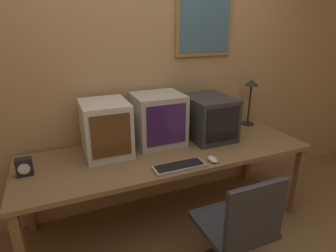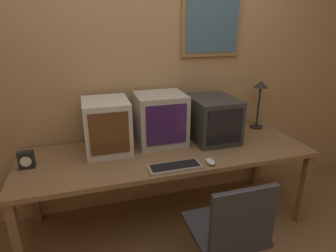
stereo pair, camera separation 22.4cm
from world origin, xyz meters
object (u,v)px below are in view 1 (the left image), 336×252
at_px(monitor_right, 209,117).
at_px(desk_lamp, 251,92).
at_px(mouse_near_keyboard, 212,159).
at_px(office_chair, 236,238).
at_px(keyboard_main, 179,166).
at_px(desk_clock, 24,167).
at_px(monitor_left, 106,128).
at_px(monitor_center, 158,119).

height_order(monitor_right, desk_lamp, desk_lamp).
height_order(mouse_near_keyboard, office_chair, office_chair).
distance_m(keyboard_main, desk_lamp, 1.24).
bearing_deg(keyboard_main, desk_clock, 162.60).
height_order(monitor_right, desk_clock, monitor_right).
height_order(monitor_left, monitor_center, monitor_center).
height_order(monitor_center, monitor_right, monitor_center).
distance_m(monitor_left, desk_clock, 0.63).
xyz_separation_m(desk_clock, office_chair, (1.23, -0.78, -0.40)).
bearing_deg(monitor_left, mouse_near_keyboard, -33.35).
distance_m(monitor_right, mouse_near_keyboard, 0.52).
bearing_deg(desk_lamp, monitor_right, -166.12).
distance_m(monitor_right, office_chair, 1.07).
relative_size(desk_lamp, office_chair, 0.55).
bearing_deg(keyboard_main, desk_lamp, 28.36).
relative_size(desk_clock, desk_lamp, 0.27).
height_order(monitor_right, office_chair, monitor_right).
xyz_separation_m(keyboard_main, mouse_near_keyboard, (0.28, -0.01, 0.01)).
xyz_separation_m(keyboard_main, desk_clock, (-1.03, 0.32, 0.05)).
bearing_deg(monitor_left, desk_clock, -167.28).
xyz_separation_m(monitor_left, monitor_center, (0.46, 0.03, 0.00)).
distance_m(monitor_left, monitor_right, 0.92).
xyz_separation_m(monitor_right, keyboard_main, (-0.49, -0.43, -0.18)).
relative_size(monitor_right, desk_clock, 3.67).
bearing_deg(monitor_right, desk_lamp, 13.88).
distance_m(desk_clock, desk_lamp, 2.11).
relative_size(monitor_right, keyboard_main, 1.21).
relative_size(monitor_center, monitor_right, 0.93).
height_order(monitor_center, desk_clock, monitor_center).
bearing_deg(monitor_center, monitor_right, -6.87).
relative_size(keyboard_main, desk_clock, 3.02).
relative_size(monitor_left, monitor_center, 0.98).
relative_size(keyboard_main, desk_lamp, 0.82).
bearing_deg(office_chair, desk_clock, 147.77).
xyz_separation_m(keyboard_main, desk_lamp, (1.05, 0.57, 0.33)).
xyz_separation_m(monitor_left, desk_clock, (-0.60, -0.13, -0.15)).
relative_size(keyboard_main, mouse_near_keyboard, 3.51).
xyz_separation_m(monitor_left, desk_lamp, (1.48, 0.11, 0.13)).
bearing_deg(desk_clock, desk_lamp, 6.75).
bearing_deg(desk_lamp, mouse_near_keyboard, -143.42).
distance_m(keyboard_main, office_chair, 0.61).
bearing_deg(monitor_center, desk_lamp, 4.54).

